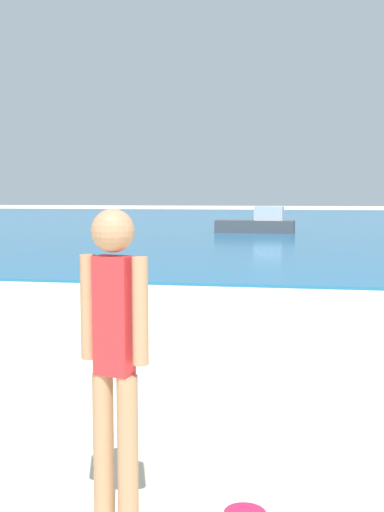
% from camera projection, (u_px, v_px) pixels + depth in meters
% --- Properties ---
extents(water, '(160.00, 60.00, 0.06)m').
position_uv_depth(water, '(280.00, 221.00, 41.88)').
color(water, '#1E6B9E').
rests_on(water, ground).
extents(person_standing, '(0.40, 0.23, 1.76)m').
position_uv_depth(person_standing, '(114.00, 349.00, 3.40)').
color(person_standing, tan).
rests_on(person_standing, ground).
extents(boat_near, '(3.66, 1.40, 1.22)m').
position_uv_depth(boat_near, '(258.00, 224.00, 28.90)').
color(boat_near, '#4C4C51').
rests_on(boat_near, water).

